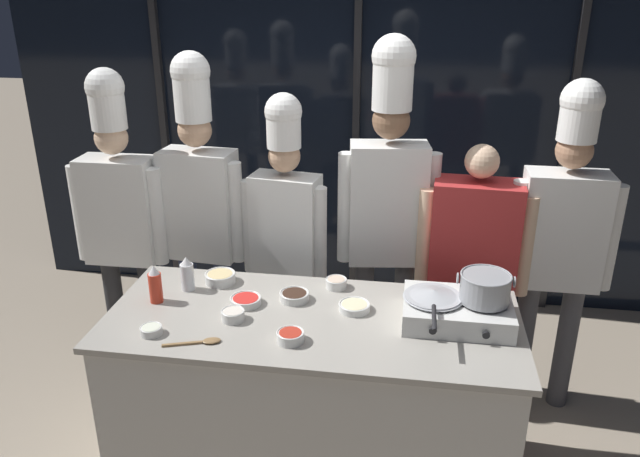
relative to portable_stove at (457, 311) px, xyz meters
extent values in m
cube|color=black|center=(-0.67, 1.95, 0.39)|extent=(5.23, 0.04, 2.70)
cube|color=#232326|center=(-2.15, 1.91, 0.39)|extent=(0.05, 0.05, 2.70)
cube|color=#232326|center=(-0.67, 1.91, 0.39)|extent=(0.05, 0.05, 2.70)
cube|color=#232326|center=(0.81, 1.91, 0.39)|extent=(0.05, 0.05, 2.70)
cube|color=beige|center=(-0.67, -0.07, -0.52)|extent=(1.89, 0.79, 0.88)
cube|color=#A39E93|center=(-0.67, -0.07, -0.07)|extent=(1.95, 0.83, 0.03)
cube|color=silver|center=(0.00, 0.00, 0.00)|extent=(0.49, 0.36, 0.10)
cylinder|color=black|center=(-0.11, 0.00, 0.06)|extent=(0.20, 0.20, 0.01)
cylinder|color=black|center=(-0.11, -0.19, 0.00)|extent=(0.03, 0.01, 0.03)
cylinder|color=black|center=(0.11, 0.00, 0.06)|extent=(0.20, 0.20, 0.01)
cylinder|color=black|center=(0.11, -0.19, 0.00)|extent=(0.03, 0.01, 0.03)
cylinder|color=#ADAFB5|center=(-0.11, 0.00, 0.07)|extent=(0.26, 0.26, 0.01)
cone|color=#ADAFB5|center=(-0.11, 0.00, 0.08)|extent=(0.28, 0.28, 0.04)
cylinder|color=black|center=(-0.11, -0.24, 0.09)|extent=(0.02, 0.21, 0.02)
cylinder|color=#93969B|center=(0.11, 0.00, 0.13)|extent=(0.22, 0.22, 0.13)
torus|color=#93969B|center=(0.11, 0.00, 0.19)|extent=(0.23, 0.23, 0.01)
torus|color=#93969B|center=(-0.01, 0.00, 0.17)|extent=(0.01, 0.05, 0.05)
torus|color=#93969B|center=(0.24, 0.00, 0.17)|extent=(0.01, 0.05, 0.05)
cylinder|color=white|center=(-1.34, 0.11, 0.02)|extent=(0.07, 0.07, 0.14)
cone|color=white|center=(-1.34, 0.11, 0.11)|extent=(0.06, 0.06, 0.04)
cylinder|color=red|center=(-1.45, -0.03, 0.02)|extent=(0.06, 0.06, 0.15)
cone|color=white|center=(-1.45, -0.03, 0.12)|extent=(0.05, 0.05, 0.04)
cylinder|color=white|center=(-0.59, 0.25, -0.03)|extent=(0.11, 0.11, 0.05)
torus|color=white|center=(-0.59, 0.25, -0.01)|extent=(0.11, 0.11, 0.01)
cylinder|color=beige|center=(-0.59, 0.25, -0.02)|extent=(0.09, 0.09, 0.03)
cylinder|color=white|center=(-0.78, 0.08, -0.04)|extent=(0.14, 0.14, 0.04)
torus|color=white|center=(-0.78, 0.08, -0.02)|extent=(0.15, 0.15, 0.01)
cylinder|color=#382319|center=(-0.78, 0.08, -0.03)|extent=(0.12, 0.12, 0.02)
cylinder|color=white|center=(-1.35, -0.32, -0.04)|extent=(0.10, 0.10, 0.04)
torus|color=white|center=(-1.35, -0.32, -0.02)|extent=(0.10, 0.10, 0.01)
cylinder|color=silver|center=(-1.35, -0.32, -0.03)|extent=(0.08, 0.08, 0.02)
cylinder|color=white|center=(-0.48, 0.03, -0.04)|extent=(0.15, 0.15, 0.03)
torus|color=white|center=(-0.48, 0.03, -0.02)|extent=(0.15, 0.15, 0.01)
cylinder|color=beige|center=(-0.48, 0.03, -0.03)|extent=(0.12, 0.12, 0.02)
cylinder|color=white|center=(-0.73, -0.29, -0.03)|extent=(0.12, 0.12, 0.05)
torus|color=white|center=(-0.73, -0.29, -0.01)|extent=(0.12, 0.12, 0.01)
cylinder|color=#B22D1E|center=(-0.73, -0.29, -0.02)|extent=(0.10, 0.10, 0.02)
cylinder|color=white|center=(-1.01, 0.01, -0.04)|extent=(0.15, 0.15, 0.03)
torus|color=white|center=(-1.01, 0.01, -0.02)|extent=(0.15, 0.15, 0.01)
cylinder|color=red|center=(-1.01, 0.01, -0.03)|extent=(0.12, 0.12, 0.02)
cylinder|color=white|center=(-1.20, 0.21, -0.03)|extent=(0.16, 0.16, 0.05)
torus|color=white|center=(-1.20, 0.21, 0.00)|extent=(0.16, 0.16, 0.01)
cylinder|color=#E0C689|center=(-1.20, 0.21, -0.02)|extent=(0.13, 0.13, 0.03)
cylinder|color=white|center=(-1.03, -0.15, -0.03)|extent=(0.11, 0.11, 0.05)
torus|color=white|center=(-1.03, -0.15, -0.01)|extent=(0.11, 0.11, 0.01)
cylinder|color=silver|center=(-1.03, -0.15, -0.02)|extent=(0.09, 0.09, 0.03)
cube|color=olive|center=(-1.19, -0.39, -0.05)|extent=(0.17, 0.07, 0.01)
ellipsoid|color=olive|center=(-1.07, -0.35, -0.05)|extent=(0.09, 0.07, 0.02)
cylinder|color=#232326|center=(-1.82, 0.65, -0.57)|extent=(0.11, 0.11, 0.79)
cylinder|color=#232326|center=(-2.05, 0.65, -0.57)|extent=(0.11, 0.11, 0.79)
cube|color=white|center=(-1.94, 0.65, 0.14)|extent=(0.43, 0.23, 0.64)
cylinder|color=white|center=(-1.70, 0.62, 0.13)|extent=(0.09, 0.09, 0.59)
cylinder|color=white|center=(-2.17, 0.61, 0.13)|extent=(0.09, 0.09, 0.59)
sphere|color=beige|center=(-1.94, 0.65, 0.58)|extent=(0.19, 0.19, 0.19)
cylinder|color=white|center=(-1.94, 0.65, 0.75)|extent=(0.20, 0.20, 0.23)
sphere|color=white|center=(-1.94, 0.65, 0.86)|extent=(0.21, 0.21, 0.21)
cylinder|color=#2D3856|center=(-1.35, 0.72, -0.56)|extent=(0.11, 0.11, 0.81)
cylinder|color=#2D3856|center=(-1.59, 0.74, -0.56)|extent=(0.11, 0.11, 0.81)
cube|color=white|center=(-1.47, 0.73, 0.17)|extent=(0.44, 0.26, 0.65)
cylinder|color=white|center=(-1.24, 0.68, 0.16)|extent=(0.08, 0.08, 0.60)
cylinder|color=white|center=(-1.71, 0.72, 0.16)|extent=(0.08, 0.08, 0.60)
sphere|color=tan|center=(-1.47, 0.73, 0.62)|extent=(0.19, 0.19, 0.19)
cylinder|color=white|center=(-1.47, 0.73, 0.81)|extent=(0.20, 0.20, 0.27)
sphere|color=white|center=(-1.47, 0.73, 0.95)|extent=(0.22, 0.22, 0.22)
cylinder|color=#232326|center=(-0.84, 0.66, -0.59)|extent=(0.10, 0.10, 0.75)
cylinder|color=#232326|center=(-1.05, 0.69, -0.59)|extent=(0.10, 0.10, 0.75)
cube|color=white|center=(-0.94, 0.67, 0.09)|extent=(0.41, 0.25, 0.61)
cylinder|color=white|center=(-0.73, 0.61, 0.08)|extent=(0.08, 0.08, 0.56)
cylinder|color=white|center=(-1.16, 0.67, 0.08)|extent=(0.08, 0.08, 0.56)
sphere|color=tan|center=(-0.94, 0.67, 0.51)|extent=(0.18, 0.18, 0.18)
cylinder|color=white|center=(-0.94, 0.67, 0.66)|extent=(0.19, 0.19, 0.20)
sphere|color=white|center=(-0.94, 0.67, 0.76)|extent=(0.20, 0.20, 0.20)
cylinder|color=#4C4C51|center=(-0.25, 0.76, -0.53)|extent=(0.11, 0.11, 0.86)
cylinder|color=#4C4C51|center=(-0.49, 0.72, -0.53)|extent=(0.11, 0.11, 0.86)
cube|color=white|center=(-0.37, 0.74, 0.24)|extent=(0.45, 0.28, 0.69)
cylinder|color=white|center=(-0.13, 0.74, 0.22)|extent=(0.09, 0.09, 0.64)
cylinder|color=white|center=(-0.60, 0.67, 0.22)|extent=(0.09, 0.09, 0.64)
sphere|color=brown|center=(-0.37, 0.74, 0.71)|extent=(0.20, 0.20, 0.20)
cylinder|color=white|center=(-0.37, 0.74, 0.91)|extent=(0.21, 0.21, 0.28)
sphere|color=white|center=(-0.37, 0.74, 1.05)|extent=(0.23, 0.23, 0.23)
cylinder|color=#4C4C51|center=(0.25, 0.65, -0.58)|extent=(0.12, 0.12, 0.76)
cylinder|color=#4C4C51|center=(-0.01, 0.67, -0.58)|extent=(0.12, 0.12, 0.76)
cube|color=#B72D2D|center=(0.12, 0.66, 0.11)|extent=(0.49, 0.27, 0.62)
cylinder|color=beige|center=(0.38, 0.61, 0.09)|extent=(0.09, 0.09, 0.57)
cylinder|color=beige|center=(-0.15, 0.64, 0.09)|extent=(0.09, 0.09, 0.57)
sphere|color=beige|center=(0.12, 0.66, 0.53)|extent=(0.18, 0.18, 0.18)
cylinder|color=#4C4C51|center=(0.70, 0.70, -0.56)|extent=(0.11, 0.11, 0.80)
cylinder|color=#4C4C51|center=(0.46, 0.70, -0.56)|extent=(0.11, 0.11, 0.80)
cube|color=white|center=(0.58, 0.70, 0.16)|extent=(0.44, 0.23, 0.64)
cylinder|color=white|center=(0.82, 0.66, 0.14)|extent=(0.09, 0.09, 0.59)
cylinder|color=white|center=(0.33, 0.66, 0.14)|extent=(0.09, 0.09, 0.59)
sphere|color=#A87A5B|center=(0.58, 0.70, 0.60)|extent=(0.19, 0.19, 0.19)
cylinder|color=white|center=(0.58, 0.70, 0.75)|extent=(0.20, 0.20, 0.21)
sphere|color=white|center=(0.58, 0.70, 0.86)|extent=(0.21, 0.21, 0.21)
camera|label=1|loc=(-0.24, -2.58, 1.43)|focal=35.00mm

